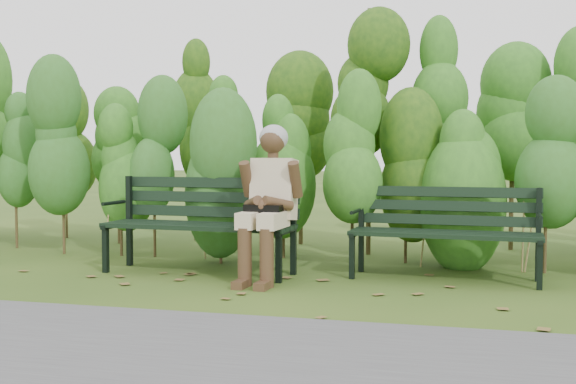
# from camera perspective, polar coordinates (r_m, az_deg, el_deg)

# --- Properties ---
(ground) EXTENTS (80.00, 80.00, 0.00)m
(ground) POSITION_cam_1_polar(r_m,az_deg,el_deg) (5.35, -0.91, -8.24)
(ground) COLOR #2C4815
(footpath) EXTENTS (60.00, 2.50, 0.01)m
(footpath) POSITION_cam_1_polar(r_m,az_deg,el_deg) (3.34, -11.00, -15.23)
(footpath) COLOR #474749
(footpath) RESTS_ON ground
(hedge_band) EXTENTS (11.04, 1.67, 2.42)m
(hedge_band) POSITION_cam_1_polar(r_m,az_deg,el_deg) (7.07, 2.97, 4.76)
(hedge_band) COLOR #47381E
(hedge_band) RESTS_ON ground
(leaf_litter) EXTENTS (5.78, 2.18, 0.01)m
(leaf_litter) POSITION_cam_1_polar(r_m,az_deg,el_deg) (5.02, 3.23, -8.96)
(leaf_litter) COLOR brown
(leaf_litter) RESTS_ON ground
(bench_left) EXTENTS (1.75, 0.67, 0.86)m
(bench_left) POSITION_cam_1_polar(r_m,az_deg,el_deg) (6.12, -7.23, -2.05)
(bench_left) COLOR black
(bench_left) RESTS_ON ground
(bench_right) EXTENTS (1.61, 0.63, 0.79)m
(bench_right) POSITION_cam_1_polar(r_m,az_deg,el_deg) (5.91, 13.17, -2.71)
(bench_right) COLOR black
(bench_right) RESTS_ON ground
(seated_woman) EXTENTS (0.54, 0.80, 1.32)m
(seated_woman) POSITION_cam_1_polar(r_m,az_deg,el_deg) (5.68, -1.64, -0.10)
(seated_woman) COLOR #BEAB93
(seated_woman) RESTS_ON ground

